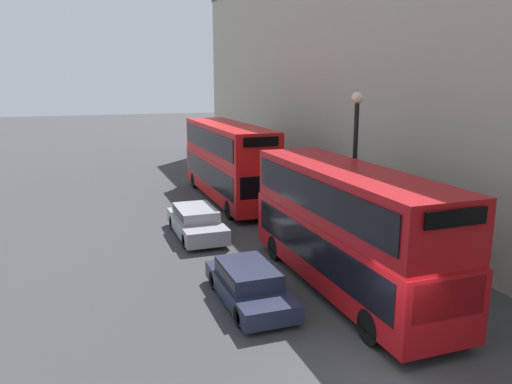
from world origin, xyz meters
TOP-DOWN VIEW (x-y plane):
  - ground_plane at (0.00, 0.00)m, footprint 200.00×200.00m
  - bus_leading at (1.60, 4.84)m, footprint 2.59×10.16m
  - bus_second_in_queue at (1.60, 18.73)m, footprint 2.59×11.36m
  - car_dark_sedan at (-1.80, 4.97)m, footprint 1.79×4.52m
  - car_hatchback at (-1.80, 12.46)m, footprint 1.89×4.76m
  - street_lamp at (3.41, 7.48)m, footprint 0.44×0.44m

SIDE VIEW (x-z plane):
  - ground_plane at x=0.00m, z-range 0.00..0.00m
  - car_dark_sedan at x=-1.80m, z-range 0.05..1.28m
  - car_hatchback at x=-1.80m, z-range 0.05..1.38m
  - bus_leading at x=1.60m, z-range 0.22..4.46m
  - bus_second_in_queue at x=1.60m, z-range 0.23..4.77m
  - street_lamp at x=3.41m, z-range 0.77..7.38m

